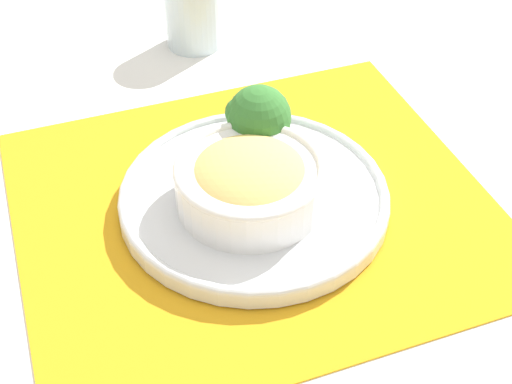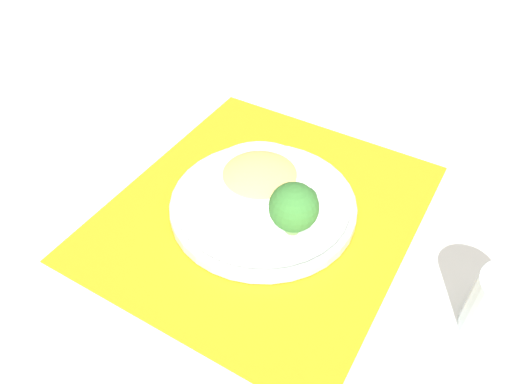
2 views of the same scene
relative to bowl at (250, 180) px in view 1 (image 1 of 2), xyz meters
name	(u,v)px [view 1 (image 1 of 2)]	position (x,y,z in m)	size (l,w,h in m)	color
ground_plane	(254,206)	(0.01, 0.01, -0.05)	(4.00, 4.00, 0.00)	white
placemat	(254,205)	(0.01, 0.01, -0.05)	(0.50, 0.44, 0.00)	orange
plate	(254,196)	(0.01, 0.01, -0.03)	(0.28, 0.28, 0.02)	silver
bowl	(250,180)	(0.00, 0.00, 0.00)	(0.15, 0.15, 0.06)	white
broccoli_floret	(258,117)	(0.04, 0.08, 0.02)	(0.07, 0.07, 0.08)	#759E51
carrot_slice_near	(221,168)	(-0.01, 0.06, -0.03)	(0.04, 0.04, 0.01)	orange
carrot_slice_middle	(214,173)	(-0.02, 0.05, -0.03)	(0.04, 0.04, 0.01)	orange
carrot_slice_far	(209,180)	(-0.03, 0.04, -0.03)	(0.04, 0.04, 0.01)	orange
water_glass	(194,18)	(0.05, 0.36, -0.01)	(0.08, 0.08, 0.09)	silver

